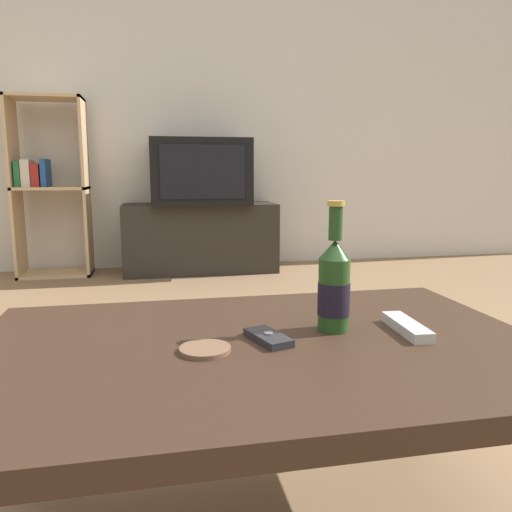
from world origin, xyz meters
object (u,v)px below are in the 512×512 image
bookshelf (47,185)px  beer_bottle (334,285)px  tv_stand (200,238)px  television (199,172)px  remote_control (407,327)px  cell_phone (268,337)px

bookshelf → beer_bottle: bookshelf is taller
bookshelf → beer_bottle: 2.97m
tv_stand → television: bearing=-90.0°
tv_stand → beer_bottle: (0.02, -2.71, 0.26)m
television → remote_control: 2.76m
cell_phone → beer_bottle: bearing=-3.9°
cell_phone → television: bearing=69.7°
television → bookshelf: bearing=176.2°
television → beer_bottle: television is taller
tv_stand → television: 0.47m
tv_stand → bookshelf: bearing=176.4°
tv_stand → remote_control: bearing=-86.8°
television → beer_bottle: size_ratio=2.70×
remote_control → tv_stand: bearing=96.2°
tv_stand → bookshelf: (-1.03, 0.07, 0.38)m
remote_control → cell_phone: bearing=-178.3°
tv_stand → television: size_ratio=1.60×
television → remote_control: (0.15, -2.74, -0.29)m
beer_bottle → cell_phone: bearing=-166.1°
bookshelf → remote_control: size_ratio=7.95×
cell_phone → remote_control: 0.27m
beer_bottle → cell_phone: 0.16m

